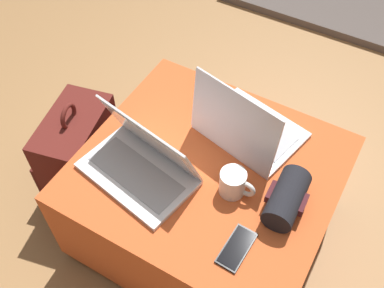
% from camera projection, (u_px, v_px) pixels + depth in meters
% --- Properties ---
extents(ground_plane, '(14.00, 14.00, 0.00)m').
position_uv_depth(ground_plane, '(206.00, 228.00, 1.81)').
color(ground_plane, '#9E7042').
extents(ottoman, '(0.83, 0.76, 0.43)m').
position_uv_depth(ottoman, '(207.00, 200.00, 1.64)').
color(ottoman, maroon).
rests_on(ottoman, ground_plane).
extents(laptop_near, '(0.40, 0.29, 0.23)m').
position_uv_depth(laptop_near, '(142.00, 162.00, 1.42)').
color(laptop_near, silver).
rests_on(laptop_near, ottoman).
extents(laptop_far, '(0.38, 0.32, 0.27)m').
position_uv_depth(laptop_far, '(245.00, 128.00, 1.50)').
color(laptop_far, silver).
rests_on(laptop_far, ottoman).
extents(cell_phone, '(0.07, 0.14, 0.01)m').
position_uv_depth(cell_phone, '(237.00, 248.00, 1.29)').
color(cell_phone, black).
rests_on(cell_phone, ottoman).
extents(backpack, '(0.31, 0.37, 0.49)m').
position_uv_depth(backpack, '(79.00, 156.00, 1.79)').
color(backpack, '#5B1E19').
rests_on(backpack, ground_plane).
extents(wrist_brace, '(0.12, 0.19, 0.09)m').
position_uv_depth(wrist_brace, '(287.00, 198.00, 1.34)').
color(wrist_brace, black).
rests_on(wrist_brace, ottoman).
extents(coffee_mug, '(0.12, 0.08, 0.09)m').
position_uv_depth(coffee_mug, '(234.00, 183.00, 1.38)').
color(coffee_mug, white).
rests_on(coffee_mug, ottoman).
extents(fireplace_hearth, '(1.40, 0.50, 0.04)m').
position_uv_depth(fireplace_hearth, '(340.00, 9.00, 2.70)').
color(fireplace_hearth, '#564C47').
rests_on(fireplace_hearth, ground_plane).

